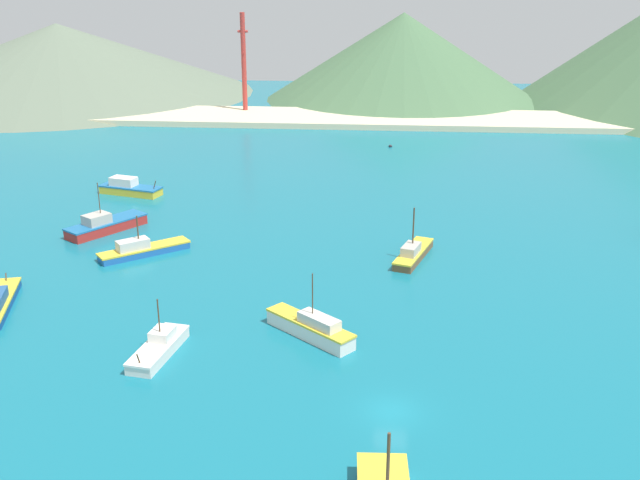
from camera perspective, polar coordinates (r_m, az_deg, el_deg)
The scene contains 12 objects.
ground at distance 84.50m, azimuth 5.30°, elevation -1.89°, with size 260.00×280.00×0.50m.
fishing_boat_1 at distance 112.79m, azimuth -14.35°, elevation 3.86°, with size 9.69×5.20×2.47m.
fishing_boat_3 at distance 66.09m, azimuth -12.19°, elevation -7.98°, with size 3.63×8.18×5.00m.
fishing_boat_4 at distance 67.30m, azimuth -0.66°, elevation -6.69°, with size 8.65×7.76×6.24m.
fishing_boat_6 at distance 85.41m, azimuth 7.11°, elevation -1.01°, with size 5.03×9.64×6.24m.
fishing_boat_11 at distance 88.43m, azimuth -13.45°, elevation -0.68°, with size 9.72×8.44×4.81m.
fishing_boat_12 at distance 97.39m, azimuth -16.09°, elevation 1.12°, with size 8.59×10.35×6.47m.
buoy_0 at distance 139.34m, azimuth 5.39°, elevation 7.12°, with size 0.67×0.67×0.67m.
beach_strip at distance 162.67m, azimuth 5.17°, elevation 9.19°, with size 247.00×18.85×1.20m, color beige.
hill_west at distance 209.17m, azimuth -19.24°, elevation 12.91°, with size 98.91×98.91×17.76m.
hill_central at distance 190.82m, azimuth 6.33°, elevation 13.76°, with size 67.56×67.56×20.88m.
radio_tower at distance 168.53m, azimuth -5.83°, elevation 13.23°, with size 2.21×1.77×22.14m.
Camera 1 is at (-1.39, -48.35, 31.35)m, focal length 41.94 mm.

